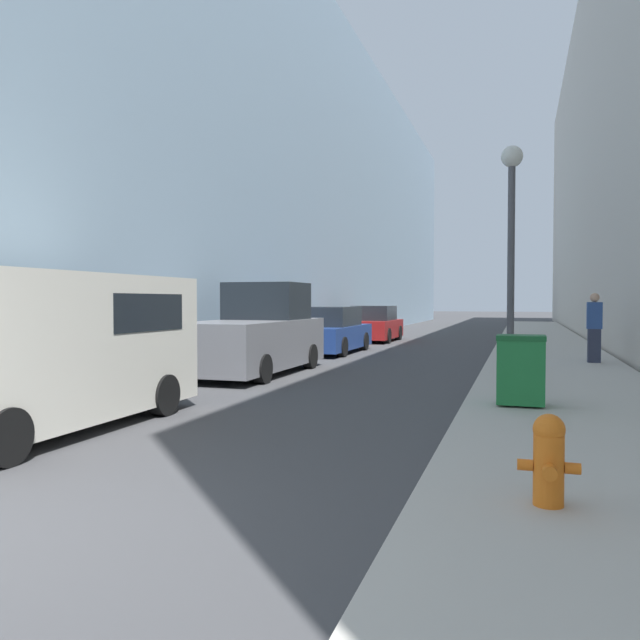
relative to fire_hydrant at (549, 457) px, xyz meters
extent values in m
cube|color=#B7B2A8|center=(0.64, 15.86, -0.46)|extent=(3.44, 60.00, 0.15)
cube|color=#849EB2|center=(-14.04, 23.86, 6.89)|extent=(12.00, 60.00, 14.85)
cylinder|color=orange|center=(0.00, 0.01, -0.10)|extent=(0.24, 0.24, 0.56)
sphere|color=orange|center=(0.00, 0.01, 0.22)|extent=(0.25, 0.25, 0.25)
cylinder|color=orange|center=(0.00, 0.01, 0.30)|extent=(0.07, 0.07, 0.05)
cylinder|color=orange|center=(0.00, -0.17, -0.07)|extent=(0.11, 0.12, 0.11)
cylinder|color=orange|center=(-0.18, 0.01, -0.07)|extent=(0.12, 0.09, 0.09)
cylinder|color=orange|center=(0.18, 0.01, -0.07)|extent=(0.12, 0.09, 0.09)
cube|color=#1E7538|center=(-0.21, 4.86, 0.14)|extent=(0.70, 0.53, 0.98)
cube|color=#16572A|center=(-0.21, 4.86, 0.67)|extent=(0.73, 0.55, 0.08)
cylinder|color=black|center=(-0.51, 5.08, -0.30)|extent=(0.05, 0.16, 0.16)
cylinder|color=black|center=(0.08, 5.08, -0.30)|extent=(0.05, 0.16, 0.16)
cylinder|color=#4C4C51|center=(-0.44, 9.04, -0.26)|extent=(0.29, 0.29, 0.25)
cylinder|color=#4C4C51|center=(-0.44, 9.04, 1.90)|extent=(0.15, 0.15, 4.57)
sphere|color=silver|center=(-0.44, 9.04, 4.37)|extent=(0.47, 0.47, 0.47)
cube|color=beige|center=(-6.39, 1.60, 0.62)|extent=(1.96, 5.02, 1.97)
cube|color=black|center=(-6.39, 2.73, 1.07)|extent=(1.98, 1.76, 0.55)
cylinder|color=black|center=(-7.30, 3.16, -0.22)|extent=(0.24, 0.64, 0.64)
cylinder|color=black|center=(-5.48, 3.16, -0.22)|extent=(0.24, 0.64, 0.64)
cylinder|color=black|center=(-5.48, 0.04, -0.22)|extent=(0.24, 0.64, 0.64)
cube|color=slate|center=(-6.39, 8.60, 0.20)|extent=(1.99, 5.10, 1.12)
cube|color=black|center=(-6.39, 9.49, 1.23)|extent=(1.83, 1.63, 0.93)
cylinder|color=black|center=(-7.31, 10.18, -0.22)|extent=(0.24, 0.64, 0.64)
cylinder|color=black|center=(-5.47, 10.18, -0.22)|extent=(0.24, 0.64, 0.64)
cylinder|color=black|center=(-7.31, 7.02, -0.22)|extent=(0.24, 0.64, 0.64)
cylinder|color=black|center=(-5.47, 7.02, -0.22)|extent=(0.24, 0.64, 0.64)
cube|color=navy|center=(-6.36, 15.02, 0.00)|extent=(1.73, 4.75, 0.76)
cube|color=#1E2328|center=(-6.36, 15.02, 0.70)|extent=(1.52, 2.47, 0.65)
cylinder|color=black|center=(-7.15, 16.44, -0.22)|extent=(0.24, 0.64, 0.64)
cylinder|color=black|center=(-5.56, 16.44, -0.22)|extent=(0.24, 0.64, 0.64)
cylinder|color=black|center=(-7.15, 13.59, -0.22)|extent=(0.24, 0.64, 0.64)
cylinder|color=black|center=(-5.56, 13.59, -0.22)|extent=(0.24, 0.64, 0.64)
cube|color=maroon|center=(-6.31, 21.32, 0.00)|extent=(1.82, 4.10, 0.76)
cube|color=#1E2328|center=(-6.31, 21.32, 0.70)|extent=(1.60, 2.13, 0.63)
cylinder|color=black|center=(-7.14, 22.56, -0.22)|extent=(0.24, 0.64, 0.64)
cylinder|color=black|center=(-5.47, 22.56, -0.22)|extent=(0.24, 0.64, 0.64)
cylinder|color=black|center=(-7.14, 20.09, -0.22)|extent=(0.24, 0.64, 0.64)
cylinder|color=black|center=(-5.47, 20.09, -0.22)|extent=(0.24, 0.64, 0.64)
cube|color=#2D3347|center=(1.62, 12.49, 0.06)|extent=(0.31, 0.22, 0.88)
cube|color=#2D4C8C|center=(1.62, 12.49, 0.85)|extent=(0.37, 0.22, 0.70)
sphere|color=tan|center=(1.62, 12.49, 1.32)|extent=(0.24, 0.24, 0.24)
camera|label=1|loc=(-0.22, -5.21, 1.24)|focal=35.00mm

